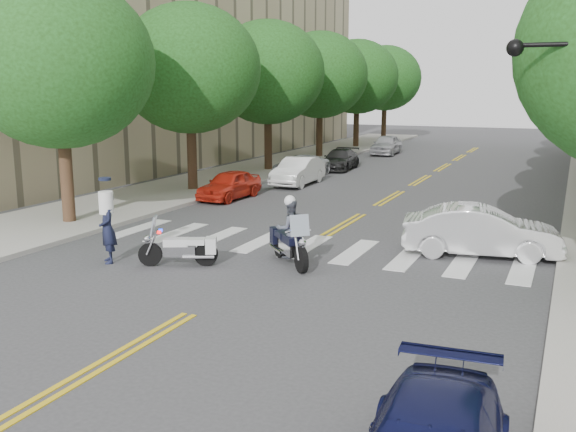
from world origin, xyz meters
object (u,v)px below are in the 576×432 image
Objects in this scene: motorcycle_police at (289,233)px; officer_standing at (108,229)px; motorcycle_parked at (185,248)px; convertible at (481,231)px.

motorcycle_police is 1.00× the size of officer_standing.
motorcycle_parked is at bearing -15.90° from motorcycle_police.
motorcycle_police is 0.95× the size of motorcycle_parked.
motorcycle_parked is 2.24m from officer_standing.
convertible is at bearing 168.81° from motorcycle_police.
motorcycle_police is 4.97m from officer_standing.
motorcycle_police is 2.84m from motorcycle_parked.
motorcycle_police is at bearing -87.73° from motorcycle_parked.
convertible is (7.14, 4.32, 0.24)m from motorcycle_parked.
convertible is (9.24, 4.90, -0.23)m from officer_standing.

